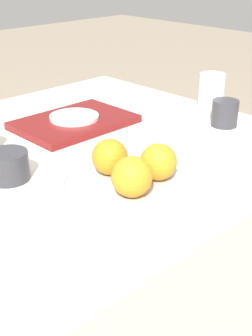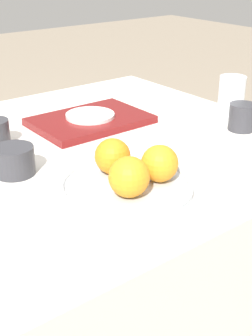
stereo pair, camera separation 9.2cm
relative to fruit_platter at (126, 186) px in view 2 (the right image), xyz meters
The scene contains 10 objects.
table 0.46m from the fruit_platter, 100.69° to the left, with size 1.26×0.94×0.76m.
fruit_platter is the anchor object (origin of this frame).
orange_0 0.08m from the fruit_platter, 24.36° to the right, with size 0.08×0.08×0.08m.
orange_1 0.06m from the fruit_platter, 120.87° to the right, with size 0.08×0.08×0.08m.
orange_2 0.07m from the fruit_platter, 80.15° to the left, with size 0.08×0.08×0.08m.
water_glass 0.55m from the fruit_platter, 18.78° to the left, with size 0.07×0.07×0.12m.
serving_tray 0.40m from the fruit_platter, 66.39° to the left, with size 0.31×0.21×0.02m.
side_plate 0.40m from the fruit_platter, 66.39° to the left, with size 0.13×0.13×0.01m.
cup_0 0.25m from the fruit_platter, 124.25° to the left, with size 0.09×0.09×0.06m.
cup_2 0.46m from the fruit_platter, 10.43° to the left, with size 0.07×0.07×0.07m.
Camera 2 is at (-0.46, -0.90, 1.20)m, focal length 50.00 mm.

